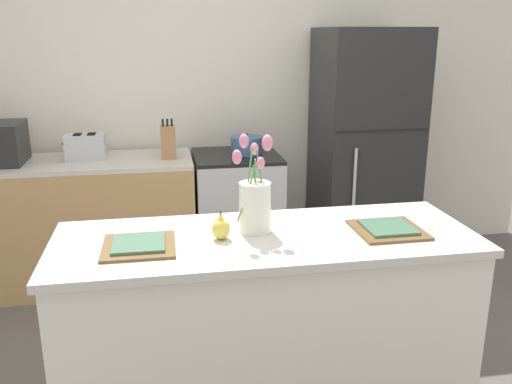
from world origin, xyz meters
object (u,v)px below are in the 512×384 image
(pear_figurine, at_px, (221,228))
(stove_range, at_px, (237,214))
(plate_setting_right, at_px, (388,229))
(knife_block, at_px, (168,142))
(flower_vase, at_px, (255,201))
(cooking_pot, at_px, (246,145))
(refrigerator, at_px, (364,152))
(toaster, at_px, (86,147))
(plate_setting_left, at_px, (139,245))

(pear_figurine, bearing_deg, stove_range, 79.62)
(pear_figurine, distance_m, plate_setting_right, 0.73)
(pear_figurine, height_order, knife_block, knife_block)
(flower_vase, relative_size, plate_setting_right, 1.46)
(plate_setting_right, bearing_deg, knife_block, 119.22)
(pear_figurine, relative_size, cooking_pot, 0.55)
(flower_vase, bearing_deg, pear_figurine, -156.38)
(knife_block, bearing_deg, refrigerator, 1.00)
(flower_vase, distance_m, cooking_pot, 1.57)
(stove_range, bearing_deg, refrigerator, 0.04)
(refrigerator, relative_size, cooking_pot, 7.72)
(plate_setting_right, height_order, toaster, toaster)
(pear_figurine, bearing_deg, cooking_pot, 77.19)
(toaster, bearing_deg, stove_range, -2.16)
(refrigerator, bearing_deg, knife_block, -179.00)
(flower_vase, distance_m, plate_setting_left, 0.52)
(plate_setting_left, height_order, toaster, toaster)
(pear_figurine, height_order, plate_setting_left, pear_figurine)
(plate_setting_right, bearing_deg, refrigerator, 72.49)
(flower_vase, height_order, cooking_pot, flower_vase)
(flower_vase, bearing_deg, knife_block, 102.45)
(refrigerator, relative_size, knife_block, 6.52)
(knife_block, bearing_deg, plate_setting_left, -95.55)
(plate_setting_right, distance_m, cooking_pot, 1.70)
(plate_setting_right, height_order, knife_block, knife_block)
(toaster, bearing_deg, flower_vase, -60.63)
(refrigerator, height_order, plate_setting_left, refrigerator)
(refrigerator, distance_m, knife_block, 1.43)
(refrigerator, distance_m, cooking_pot, 0.88)
(plate_setting_left, distance_m, cooking_pot, 1.80)
(refrigerator, height_order, cooking_pot, refrigerator)
(cooking_pot, bearing_deg, plate_setting_left, -113.05)
(stove_range, relative_size, flower_vase, 2.11)
(cooking_pot, relative_size, knife_block, 0.84)
(refrigerator, height_order, plate_setting_right, refrigerator)
(stove_range, height_order, cooking_pot, cooking_pot)
(refrigerator, distance_m, plate_setting_right, 1.72)
(plate_setting_left, xyz_separation_m, toaster, (-0.40, 1.68, 0.08))
(stove_range, xyz_separation_m, cooking_pot, (0.07, 0.02, 0.51))
(plate_setting_left, xyz_separation_m, cooking_pot, (0.71, 1.66, 0.05))
(cooking_pot, bearing_deg, plate_setting_right, -77.87)
(refrigerator, distance_m, pear_figurine, 2.04)
(pear_figurine, distance_m, knife_block, 1.60)
(plate_setting_left, relative_size, cooking_pot, 1.27)
(plate_setting_left, bearing_deg, pear_figurine, 5.77)
(flower_vase, height_order, pear_figurine, flower_vase)
(plate_setting_left, bearing_deg, stove_range, 68.98)
(plate_setting_right, relative_size, knife_block, 1.08)
(refrigerator, bearing_deg, pear_figurine, -127.72)
(flower_vase, xyz_separation_m, cooking_pot, (0.21, 1.56, -0.07))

